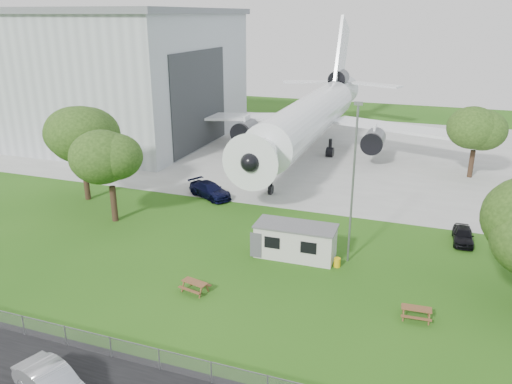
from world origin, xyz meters
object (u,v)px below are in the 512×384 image
(hangar, at_px, (83,72))
(picnic_east, at_px, (415,318))
(site_cabin, at_px, (296,241))
(picnic_west, at_px, (195,292))
(airliner, at_px, (312,114))

(hangar, relative_size, picnic_east, 23.89)
(site_cabin, xyz_separation_m, picnic_west, (-4.98, -7.37, -1.31))
(picnic_west, bearing_deg, hangar, 147.18)
(airliner, distance_m, picnic_east, 39.44)
(hangar, xyz_separation_m, airliner, (35.97, -0.14, -4.14))
(airliner, bearing_deg, site_cabin, -78.37)
(hangar, relative_size, airliner, 0.90)
(airliner, xyz_separation_m, picnic_west, (1.25, -37.63, -5.27))
(picnic_east, bearing_deg, picnic_west, -176.63)
(site_cabin, bearing_deg, airliner, 101.63)
(site_cabin, bearing_deg, picnic_west, -124.05)
(site_cabin, bearing_deg, picnic_east, -31.33)
(site_cabin, relative_size, picnic_west, 3.77)
(airliner, distance_m, picnic_west, 38.01)
(picnic_west, bearing_deg, airliner, 104.50)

